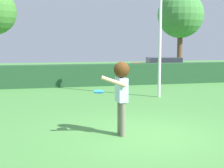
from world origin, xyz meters
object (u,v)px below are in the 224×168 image
person (121,87)px  frisbee (99,92)px  willow_tree (181,15)px  parked_car_red (164,66)px  lamppost (160,23)px

person → frisbee: bearing=170.0°
person → willow_tree: bearing=61.4°
parked_car_red → willow_tree: (3.30, 4.66, 3.77)m
person → lamppost: bearing=59.8°
lamppost → parked_car_red: size_ratio=1.22×
willow_tree → frisbee: bearing=-120.0°
frisbee → parked_car_red: parked_car_red is taller
frisbee → person: bearing=-10.0°
frisbee → willow_tree: bearing=60.0°
lamppost → parked_car_red: lamppost is taller
frisbee → willow_tree: willow_tree is taller
lamppost → willow_tree: willow_tree is taller
frisbee → willow_tree: 21.07m
parked_car_red → frisbee: bearing=-118.0°
person → parked_car_red: size_ratio=0.41×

